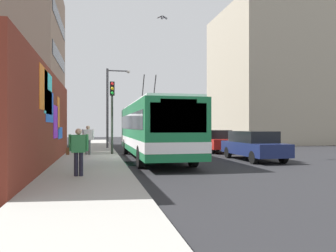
# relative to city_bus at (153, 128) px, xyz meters

# --- Properties ---
(ground_plane) EXTENTS (80.00, 80.00, 0.00)m
(ground_plane) POSITION_rel_city_bus_xyz_m (0.89, 1.80, -1.74)
(ground_plane) COLOR #232326
(sidewalk_slab) EXTENTS (48.00, 3.20, 0.15)m
(sidewalk_slab) POSITION_rel_city_bus_xyz_m (0.89, 3.40, -1.66)
(sidewalk_slab) COLOR #9E9B93
(sidewalk_slab) RESTS_ON ground_plane
(graffiti_wall) EXTENTS (14.88, 0.32, 4.27)m
(graffiti_wall) POSITION_rel_city_bus_xyz_m (-2.67, 5.15, 0.41)
(graffiti_wall) COLOR maroon
(graffiti_wall) RESTS_ON ground_plane
(building_far_right) EXTENTS (11.65, 9.69, 14.54)m
(building_far_right) POSITION_rel_city_bus_xyz_m (15.24, -15.20, 5.53)
(building_far_right) COLOR #9E937F
(building_far_right) RESTS_ON ground_plane
(city_bus) EXTENTS (11.70, 2.66, 4.89)m
(city_bus) POSITION_rel_city_bus_xyz_m (0.00, 0.00, 0.00)
(city_bus) COLOR #19723F
(city_bus) RESTS_ON ground_plane
(parked_car_navy) EXTENTS (4.83, 1.82, 1.58)m
(parked_car_navy) POSITION_rel_city_bus_xyz_m (-1.62, -5.20, -0.90)
(parked_car_navy) COLOR navy
(parked_car_navy) RESTS_ON ground_plane
(parked_car_red) EXTENTS (4.43, 1.78, 1.58)m
(parked_car_red) POSITION_rel_city_bus_xyz_m (4.29, -5.20, -0.90)
(parked_car_red) COLOR #B21E19
(parked_car_red) RESTS_ON ground_plane
(pedestrian_midblock) EXTENTS (0.23, 0.77, 1.73)m
(pedestrian_midblock) POSITION_rel_city_bus_xyz_m (2.26, 3.59, -0.56)
(pedestrian_midblock) COLOR #595960
(pedestrian_midblock) RESTS_ON sidewalk_slab
(pedestrian_near_wall) EXTENTS (0.22, 0.73, 1.61)m
(pedestrian_near_wall) POSITION_rel_city_bus_xyz_m (-6.47, 3.68, -0.65)
(pedestrian_near_wall) COLOR #1E1E2D
(pedestrian_near_wall) RESTS_ON sidewalk_slab
(traffic_light) EXTENTS (0.49, 0.28, 4.43)m
(traffic_light) POSITION_rel_city_bus_xyz_m (2.33, 2.15, 1.38)
(traffic_light) COLOR #2D382D
(traffic_light) RESTS_ON sidewalk_slab
(street_lamp) EXTENTS (0.44, 1.87, 6.23)m
(street_lamp) POSITION_rel_city_bus_xyz_m (8.16, 2.03, 2.02)
(street_lamp) COLOR #4C4C51
(street_lamp) RESTS_ON sidewalk_slab
(curbside_puddle) EXTENTS (2.16, 2.16, 0.00)m
(curbside_puddle) POSITION_rel_city_bus_xyz_m (-1.77, 1.20, -1.74)
(curbside_puddle) COLOR black
(curbside_puddle) RESTS_ON ground_plane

